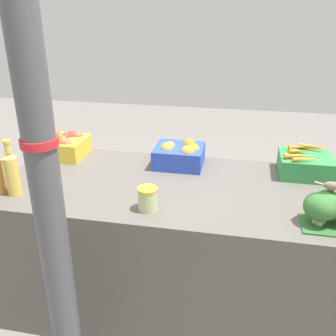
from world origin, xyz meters
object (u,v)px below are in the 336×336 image
apple_crate (62,145)px  orange_crate (180,154)px  juice_bottle_golden (12,172)px  sparrow_bird (333,186)px  broccoli_pile (328,207)px  pickle_jar (147,199)px  support_pole (44,173)px  carrot_crate (305,164)px

apple_crate → orange_crate: 0.80m
juice_bottle_golden → sparrow_bird: bearing=-0.1°
broccoli_pile → pickle_jar: 0.84m
juice_bottle_golden → support_pole: bearing=-45.2°
apple_crate → carrot_crate: (1.55, 0.00, -0.01)m
apple_crate → pickle_jar: 0.95m
apple_crate → pickle_jar: apple_crate is taller
support_pole → sparrow_bird: 1.21m
broccoli_pile → sparrow_bird: 0.11m
apple_crate → sparrow_bird: 1.68m
broccoli_pile → orange_crate: bearing=144.1°
carrot_crate → pickle_jar: bearing=-143.9°
broccoli_pile → sparrow_bird: bearing=-77.3°
support_pole → carrot_crate: (1.08, 1.05, -0.31)m
apple_crate → broccoli_pile: bearing=-19.7°
orange_crate → sparrow_bird: 0.98m
orange_crate → carrot_crate: carrot_crate is taller
juice_bottle_golden → sparrow_bird: 1.58m
support_pole → carrot_crate: bearing=44.4°
orange_crate → broccoli_pile: broccoli_pile is taller
broccoli_pile → juice_bottle_golden: juice_bottle_golden is taller
support_pole → apple_crate: support_pole is taller
juice_bottle_golden → carrot_crate: bearing=20.1°
pickle_jar → juice_bottle_golden: bearing=178.1°
sparrow_bird → support_pole: bearing=-148.7°
apple_crate → orange_crate: bearing=-0.1°
broccoli_pile → juice_bottle_golden: 1.58m
support_pole → pickle_jar: 0.62m
broccoli_pile → sparrow_bird: sparrow_bird is taller
broccoli_pile → support_pole: bearing=-156.2°
carrot_crate → pickle_jar: size_ratio=2.53×
apple_crate → juice_bottle_golden: (-0.00, -0.57, 0.05)m
support_pole → broccoli_pile: size_ratio=9.69×
support_pole → sparrow_bird: bearing=23.5°
carrot_crate → juice_bottle_golden: bearing=-159.9°
apple_crate → carrot_crate: size_ratio=1.00×
orange_crate → broccoli_pile: 0.96m
broccoli_pile → pickle_jar: bearing=-178.1°
orange_crate → carrot_crate: size_ratio=1.00×
orange_crate → juice_bottle_golden: bearing=-144.6°
juice_bottle_golden → broccoli_pile: bearing=0.1°
carrot_crate → support_pole: bearing=-135.6°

